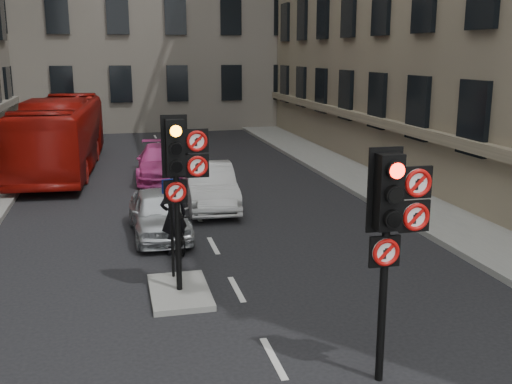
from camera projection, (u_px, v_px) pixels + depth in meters
name	position (u px, v px, depth m)	size (l,w,h in m)	color
pavement_right	(398.00, 193.00, 20.86)	(3.00, 50.00, 0.16)	gray
centre_island	(180.00, 292.00, 12.34)	(1.20, 2.00, 0.12)	gray
signal_near	(393.00, 217.00, 8.58)	(0.91, 0.40, 3.58)	black
signal_far	(180.00, 166.00, 11.75)	(0.91, 0.40, 3.58)	black
car_silver	(159.00, 213.00, 16.21)	(1.48, 3.68, 1.26)	#B5B9BD
car_white	(210.00, 186.00, 19.16)	(1.48, 4.25, 1.40)	silver
car_pink	(161.00, 162.00, 23.50)	(1.85, 4.54, 1.32)	#CA3B8C
bus_red	(61.00, 135.00, 24.87)	(2.56, 10.93, 3.05)	#9C110B
motorcycle	(176.00, 231.00, 14.99)	(0.48, 1.69, 1.02)	black
motorcyclist	(174.00, 216.00, 14.65)	(0.71, 0.47, 1.95)	black
info_sign	(172.00, 214.00, 12.69)	(0.38, 0.12, 2.18)	black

